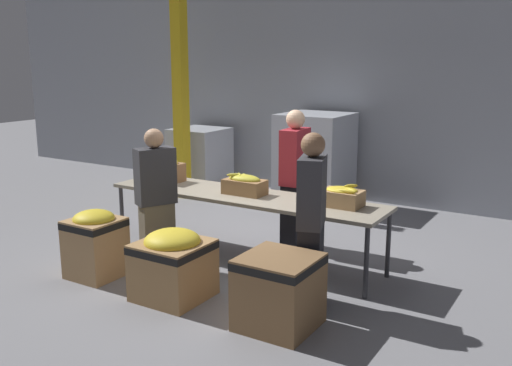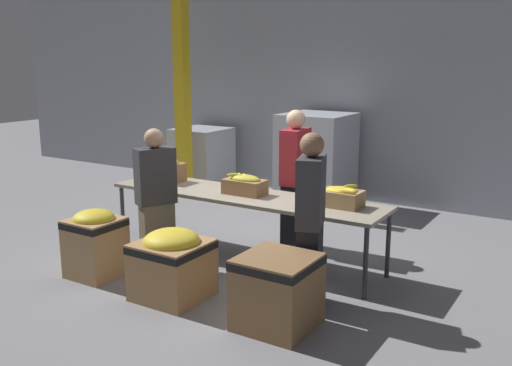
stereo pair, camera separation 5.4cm
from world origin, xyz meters
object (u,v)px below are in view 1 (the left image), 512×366
(donation_bin_1, at_px, (173,262))
(pallet_stack_0, at_px, (200,159))
(sorting_table, at_px, (244,198))
(banana_box_1, at_px, (245,184))
(banana_box_2, at_px, (342,196))
(volunteer_2, at_px, (295,180))
(donation_bin_0, at_px, (95,241))
(donation_bin_2, at_px, (279,289))
(support_pillar, at_px, (180,77))
(pallet_stack_1, at_px, (315,160))
(banana_box_0, at_px, (166,169))
(volunteer_0, at_px, (156,200))
(volunteer_1, at_px, (311,222))

(donation_bin_1, xyz_separation_m, pallet_stack_0, (-2.69, 4.02, 0.16))
(sorting_table, xyz_separation_m, banana_box_1, (0.00, 0.01, 0.16))
(sorting_table, height_order, banana_box_2, banana_box_2)
(sorting_table, height_order, pallet_stack_0, pallet_stack_0)
(banana_box_2, distance_m, volunteer_2, 1.07)
(donation_bin_0, xyz_separation_m, donation_bin_1, (1.07, 0.00, -0.03))
(banana_box_2, xyz_separation_m, volunteer_2, (-0.88, 0.61, -0.04))
(donation_bin_2, distance_m, pallet_stack_0, 5.58)
(sorting_table, distance_m, support_pillar, 3.47)
(banana_box_1, relative_size, pallet_stack_1, 0.33)
(donation_bin_1, bearing_deg, banana_box_0, 131.98)
(volunteer_0, bearing_deg, banana_box_0, 60.65)
(support_pillar, bearing_deg, pallet_stack_0, 103.65)
(volunteer_2, bearing_deg, sorting_table, -27.08)
(donation_bin_0, bearing_deg, volunteer_1, 13.64)
(volunteer_0, relative_size, support_pillar, 0.39)
(donation_bin_0, bearing_deg, banana_box_0, 95.73)
(banana_box_0, xyz_separation_m, volunteer_2, (1.49, 0.65, -0.09))
(banana_box_2, bearing_deg, pallet_stack_0, 145.56)
(banana_box_0, relative_size, donation_bin_2, 0.61)
(volunteer_2, distance_m, donation_bin_1, 2.06)
(donation_bin_2, height_order, support_pillar, support_pillar)
(banana_box_2, bearing_deg, pallet_stack_1, 120.88)
(volunteer_2, xyz_separation_m, donation_bin_2, (0.90, -1.98, -0.50))
(volunteer_0, height_order, donation_bin_1, volunteer_0)
(banana_box_1, distance_m, donation_bin_1, 1.39)
(donation_bin_0, bearing_deg, donation_bin_1, 0.00)
(volunteer_1, height_order, donation_bin_1, volunteer_1)
(donation_bin_1, height_order, support_pillar, support_pillar)
(donation_bin_1, bearing_deg, volunteer_1, 24.59)
(banana_box_1, height_order, donation_bin_2, banana_box_1)
(banana_box_0, relative_size, banana_box_1, 0.82)
(volunteer_2, bearing_deg, donation_bin_1, -13.09)
(banana_box_1, xyz_separation_m, volunteer_0, (-0.67, -0.75, -0.11))
(sorting_table, distance_m, banana_box_2, 1.18)
(donation_bin_1, bearing_deg, sorting_table, 90.17)
(banana_box_2, xyz_separation_m, volunteer_1, (0.05, -0.82, -0.06))
(donation_bin_2, bearing_deg, donation_bin_1, 180.00)
(donation_bin_0, relative_size, donation_bin_2, 1.14)
(support_pillar, distance_m, pallet_stack_0, 1.64)
(sorting_table, height_order, donation_bin_2, sorting_table)
(banana_box_1, distance_m, support_pillar, 3.41)
(donation_bin_1, bearing_deg, donation_bin_2, 0.00)
(banana_box_0, xyz_separation_m, pallet_stack_1, (0.79, 2.67, -0.22))
(volunteer_2, height_order, donation_bin_1, volunteer_2)
(donation_bin_2, bearing_deg, pallet_stack_1, 111.65)
(pallet_stack_1, bearing_deg, donation_bin_1, -84.11)
(donation_bin_1, bearing_deg, pallet_stack_0, 123.85)
(volunteer_2, height_order, pallet_stack_0, volunteer_2)
(sorting_table, distance_m, pallet_stack_0, 3.84)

